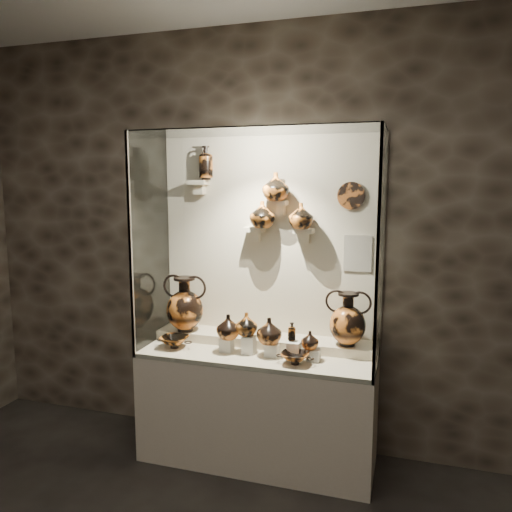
{
  "coord_description": "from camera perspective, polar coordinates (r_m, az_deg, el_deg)",
  "views": [
    {
      "loc": [
        1.02,
        -1.15,
        2.05
      ],
      "look_at": [
        -0.03,
        2.23,
        1.53
      ],
      "focal_mm": 35.0,
      "sensor_mm": 36.0,
      "label": 1
    }
  ],
  "objects": [
    {
      "name": "wall_back",
      "position": [
        3.81,
        1.6,
        1.63
      ],
      "size": [
        5.0,
        0.02,
        3.2
      ],
      "primitive_type": "cube",
      "color": "#2D241C",
      "rests_on": "ground"
    },
    {
      "name": "plinth",
      "position": [
        3.85,
        0.18,
        -16.96
      ],
      "size": [
        1.7,
        0.6,
        0.8
      ],
      "primitive_type": "cube",
      "color": "beige",
      "rests_on": "floor"
    },
    {
      "name": "front_tier",
      "position": [
        3.69,
        0.19,
        -11.13
      ],
      "size": [
        1.68,
        0.58,
        0.03
      ],
      "primitive_type": "cube",
      "color": "beige",
      "rests_on": "plinth"
    },
    {
      "name": "rear_tier",
      "position": [
        3.84,
        0.96,
        -9.8
      ],
      "size": [
        1.7,
        0.25,
        0.1
      ],
      "primitive_type": "cube",
      "color": "beige",
      "rests_on": "plinth"
    },
    {
      "name": "back_panel",
      "position": [
        3.81,
        1.58,
        1.63
      ],
      "size": [
        1.7,
        0.03,
        1.6
      ],
      "primitive_type": "cube",
      "color": "beige",
      "rests_on": "plinth"
    },
    {
      "name": "glass_front",
      "position": [
        3.23,
        -1.34,
        0.41
      ],
      "size": [
        1.7,
        0.01,
        1.6
      ],
      "primitive_type": "cube",
      "color": "white",
      "rests_on": "plinth"
    },
    {
      "name": "glass_left",
      "position": [
        3.84,
        -11.98,
        1.5
      ],
      "size": [
        0.01,
        0.6,
        1.6
      ],
      "primitive_type": "cube",
      "color": "white",
      "rests_on": "plinth"
    },
    {
      "name": "glass_right",
      "position": [
        3.36,
        14.12,
        0.47
      ],
      "size": [
        0.01,
        0.6,
        1.6
      ],
      "primitive_type": "cube",
      "color": "white",
      "rests_on": "plinth"
    },
    {
      "name": "glass_top",
      "position": [
        3.5,
        0.2,
        14.1
      ],
      "size": [
        1.7,
        0.6,
        0.01
      ],
      "primitive_type": "cube",
      "color": "white",
      "rests_on": "back_panel"
    },
    {
      "name": "frame_post_left",
      "position": [
        3.59,
        -14.14,
        0.96
      ],
      "size": [
        0.02,
        0.02,
        1.6
      ],
      "primitive_type": "cube",
      "color": "gray",
      "rests_on": "plinth"
    },
    {
      "name": "frame_post_right",
      "position": [
        3.07,
        13.71,
        -0.23
      ],
      "size": [
        0.02,
        0.02,
        1.6
      ],
      "primitive_type": "cube",
      "color": "gray",
      "rests_on": "plinth"
    },
    {
      "name": "pedestal_a",
      "position": [
        3.69,
        -3.36,
        -10.07
      ],
      "size": [
        0.09,
        0.09,
        0.1
      ],
      "primitive_type": "cube",
      "color": "silver",
      "rests_on": "front_tier"
    },
    {
      "name": "pedestal_b",
      "position": [
        3.63,
        -0.81,
        -10.11
      ],
      "size": [
        0.09,
        0.09,
        0.13
      ],
      "primitive_type": "cube",
      "color": "silver",
      "rests_on": "front_tier"
    },
    {
      "name": "pedestal_c",
      "position": [
        3.59,
        1.81,
        -10.67
      ],
      "size": [
        0.09,
        0.09,
        0.09
      ],
      "primitive_type": "cube",
      "color": "silver",
      "rests_on": "front_tier"
    },
    {
      "name": "pedestal_d",
      "position": [
        3.55,
        4.35,
        -10.66
      ],
      "size": [
        0.09,
        0.09,
        0.12
      ],
      "primitive_type": "cube",
      "color": "silver",
      "rests_on": "front_tier"
    },
    {
      "name": "pedestal_e",
      "position": [
        3.53,
        6.6,
        -11.15
      ],
      "size": [
        0.09,
        0.09,
        0.08
      ],
      "primitive_type": "cube",
      "color": "silver",
      "rests_on": "front_tier"
    },
    {
      "name": "bracket_ul",
      "position": [
        3.9,
        -6.6,
        8.36
      ],
      "size": [
        0.14,
        0.12,
        0.04
      ],
      "primitive_type": "cube",
      "color": "beige",
      "rests_on": "back_panel"
    },
    {
      "name": "bracket_ca",
      "position": [
        3.75,
        -0.2,
        3.07
      ],
      "size": [
        0.14,
        0.12,
        0.04
      ],
      "primitive_type": "cube",
      "color": "beige",
      "rests_on": "back_panel"
    },
    {
      "name": "bracket_cb",
      "position": [
        3.69,
        2.79,
        6.08
      ],
      "size": [
        0.1,
        0.12,
        0.04
      ],
      "primitive_type": "cube",
      "color": "beige",
      "rests_on": "back_panel"
    },
    {
      "name": "bracket_cc",
      "position": [
        3.66,
        5.5,
        2.89
      ],
      "size": [
        0.14,
        0.12,
        0.04
      ],
      "primitive_type": "cube",
      "color": "beige",
      "rests_on": "back_panel"
    },
    {
      "name": "amphora_left",
      "position": [
        3.93,
        -8.13,
        -5.44
      ],
      "size": [
        0.43,
        0.43,
        0.43
      ],
      "primitive_type": null,
      "rotation": [
        0.0,
        0.0,
        0.3
      ],
      "color": "#C06624",
      "rests_on": "rear_tier"
    },
    {
      "name": "amphora_right",
      "position": [
        3.61,
        10.45,
        -7.08
      ],
      "size": [
        0.36,
        0.36,
        0.39
      ],
      "primitive_type": null,
      "rotation": [
        0.0,
        0.0,
        0.17
      ],
      "color": "#C06624",
      "rests_on": "rear_tier"
    },
    {
      "name": "jug_a",
      "position": [
        3.63,
        -3.18,
        -8.08
      ],
      "size": [
        0.22,
        0.22,
        0.18
      ],
      "primitive_type": "imported",
      "rotation": [
        0.0,
        0.0,
        -0.39
      ],
      "color": "#C06624",
      "rests_on": "pedestal_a"
    },
    {
      "name": "jug_b",
      "position": [
        3.61,
        -1.09,
        -7.79
      ],
      "size": [
        0.19,
        0.19,
        0.17
      ],
      "primitive_type": "imported",
      "rotation": [
        0.0,
        0.0,
        0.22
      ],
      "color": "#BF6721",
      "rests_on": "pedestal_b"
    },
    {
      "name": "jug_c",
      "position": [
        3.55,
        1.52,
        -8.55
      ],
      "size": [
        0.2,
        0.2,
        0.19
      ],
      "primitive_type": "imported",
      "rotation": [
        0.0,
        0.0,
        0.11
      ],
      "color": "#C06624",
      "rests_on": "pedestal_c"
    },
    {
      "name": "jug_e",
      "position": [
        3.5,
        6.19,
        -9.52
      ],
      "size": [
        0.15,
        0.15,
        0.13
      ],
      "primitive_type": "imported",
      "rotation": [
        0.0,
        0.0,
        -0.25
      ],
      "color": "#C06624",
      "rests_on": "pedestal_e"
    },
    {
      "name": "lekythos_small",
      "position": [
        3.53,
        4.12,
        -8.5
      ],
      "size": [
        0.08,
        0.08,
        0.15
      ],
      "primitive_type": null,
      "rotation": [
        0.0,
        0.0,
        -0.21
      ],
      "color": "#BF6721",
      "rests_on": "pedestal_d"
    },
    {
      "name": "kylix_left",
      "position": [
        3.81,
        -9.3,
        -9.54
      ],
      "size": [
        0.29,
        0.25,
        0.11
      ],
      "primitive_type": null,
      "rotation": [
        0.0,
        0.0,
        -0.1
      ],
      "color": "#BF6721",
      "rests_on": "front_tier"
    },
    {
      "name": "kylix_right",
      "position": [
        3.45,
        4.5,
        -11.43
      ],
      "size": [
        0.26,
        0.22,
        0.1
      ],
      "primitive_type": null,
      "rotation": [
        0.0,
        0.0,
        0.06
      ],
      "color": "#C06624",
      "rests_on": "front_tier"
    },
    {
      "name": "lekythos_tall",
      "position": [
        3.87,
        -5.74,
        10.77
      ],
      "size": [
        0.14,
        0.14,
        0.29
      ],
      "primitive_type": null,
      "rotation": [
        0.0,
        0.0,
        0.3
      ],
      "color": "#C06624",
      "rests_on": "bracket_ul"
    },
    {
      "name": "ovoid_vase_a",
      "position": [
        3.68,
        0.73,
        4.78
      ],
      "size": [
        0.21,
        0.21,
        0.2
      ],
      "primitive_type": "imported",
      "rotation": [
        0.0,
        0.0,
        -0.13
      ],
      "color": "#BF6721",
      "rests_on": "bracket_ca"
    },
    {
      "name": "ovoid_vase_b",
      "position": [
        3.64,
        2.27,
        7.94
      ],
      "size": [
        0.2,
        0.2,
        0.2
      ],
      "primitive_type": "imported",
      "rotation": [
        0.0,
        0.0,
        0.04
      ],
      "color": "#BF6721",
      "rests_on": "bracket_cb"
    },
    {
      "name": "ovoid_vase_c",
      "position": [
        3.61,
        5.17,
        4.59
      ],
      "size": [
        0.24,
        0.24,
        0.19
      ],
      "primitive_type": "imported",
      "rotation": [
        0.0,
        0.0,
        0.44
      ],
      "color": "#BF6721",
      "rests_on": "bracket_cc"
    },
    {
      "name": "wall_plate",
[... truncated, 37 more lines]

